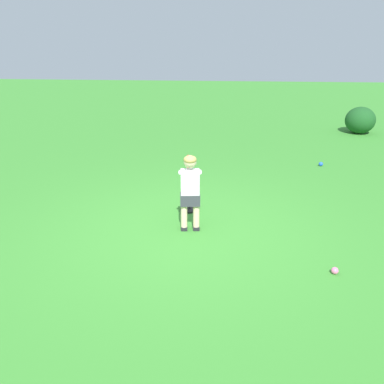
% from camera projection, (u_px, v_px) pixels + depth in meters
% --- Properties ---
extents(ground_plane, '(40.00, 40.00, 0.00)m').
position_uv_depth(ground_plane, '(186.00, 232.00, 5.57)').
color(ground_plane, '#38842D').
extents(child_batter, '(0.32, 0.77, 1.08)m').
position_uv_depth(child_batter, '(190.00, 185.00, 5.43)').
color(child_batter, '#232328').
rests_on(child_batter, ground).
extents(play_ball_by_bucket, '(0.09, 0.09, 0.09)m').
position_uv_depth(play_ball_by_bucket, '(321.00, 164.00, 8.37)').
color(play_ball_by_bucket, blue).
rests_on(play_ball_by_bucket, ground).
extents(play_ball_far_right, '(0.08, 0.08, 0.08)m').
position_uv_depth(play_ball_far_right, '(335.00, 271.00, 4.58)').
color(play_ball_far_right, pink).
rests_on(play_ball_far_right, ground).
extents(batting_tee, '(0.28, 0.28, 0.62)m').
position_uv_depth(batting_tee, '(189.00, 204.00, 6.23)').
color(batting_tee, black).
rests_on(batting_tee, ground).
extents(shrub_left_background, '(0.80, 0.80, 0.73)m').
position_uv_depth(shrub_left_background, '(360.00, 120.00, 11.07)').
color(shrub_left_background, '#194C1E').
rests_on(shrub_left_background, ground).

